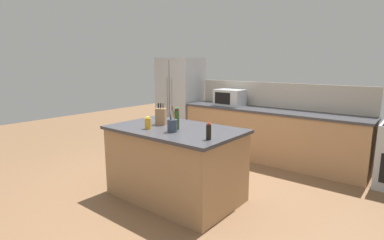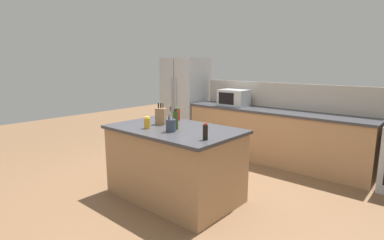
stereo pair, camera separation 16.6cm
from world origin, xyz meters
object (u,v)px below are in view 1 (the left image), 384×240
microwave (230,98)px  hot_sauce_bottle (178,114)px  honey_jar (148,123)px  utensil_crock (172,125)px  knife_block (161,116)px  soy_sauce_bottle (209,132)px  olive_oil_bottle (177,120)px  refrigerator (180,100)px

microwave → hot_sauce_bottle: size_ratio=2.90×
hot_sauce_bottle → honey_jar: bearing=-83.2°
utensil_crock → honey_jar: size_ratio=2.12×
knife_block → honey_jar: knife_block is taller
knife_block → soy_sauce_bottle: bearing=-42.3°
soy_sauce_bottle → knife_block: bearing=165.1°
utensil_crock → olive_oil_bottle: utensil_crock is taller
refrigerator → soy_sauce_bottle: bearing=-44.3°
hot_sauce_bottle → microwave: bearing=97.1°
knife_block → utensil_crock: utensil_crock is taller
microwave → knife_block: size_ratio=1.87×
soy_sauce_bottle → hot_sauce_bottle: size_ratio=0.98×
microwave → olive_oil_bottle: microwave is taller
knife_block → microwave: bearing=69.2°
microwave → soy_sauce_bottle: size_ratio=2.96×
refrigerator → utensil_crock: 3.13m
utensil_crock → soy_sauce_bottle: bearing=-3.6°
microwave → honey_jar: microwave is taller
microwave → olive_oil_bottle: bearing=-74.9°
utensil_crock → hot_sauce_bottle: 0.73m
refrigerator → honey_jar: 2.98m
knife_block → honey_jar: 0.30m
refrigerator → microwave: (1.31, -0.05, 0.16)m
honey_jar → soy_sauce_bottle: bearing=2.0°
olive_oil_bottle → soy_sauce_bottle: 0.63m
refrigerator → knife_block: bearing=-54.8°
refrigerator → utensil_crock: size_ratio=5.83×
microwave → honey_jar: bearing=-83.0°
knife_block → olive_oil_bottle: size_ratio=1.12×
knife_block → hot_sauce_bottle: (-0.02, 0.36, -0.03)m
utensil_crock → olive_oil_bottle: bearing=109.8°
knife_block → soy_sauce_bottle: knife_block is taller
olive_oil_bottle → soy_sauce_bottle: olive_oil_bottle is taller
honey_jar → hot_sauce_bottle: size_ratio=0.81×
knife_block → olive_oil_bottle: (0.36, -0.09, 0.01)m
utensil_crock → hot_sauce_bottle: bearing=126.4°
refrigerator → hot_sauce_bottle: 2.41m
hot_sauce_bottle → knife_block: bearing=-86.5°
utensil_crock → soy_sauce_bottle: utensil_crock is taller
microwave → knife_block: microwave is taller
soy_sauce_bottle → refrigerator: bearing=135.7°
soy_sauce_bottle → hot_sauce_bottle: bearing=148.0°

